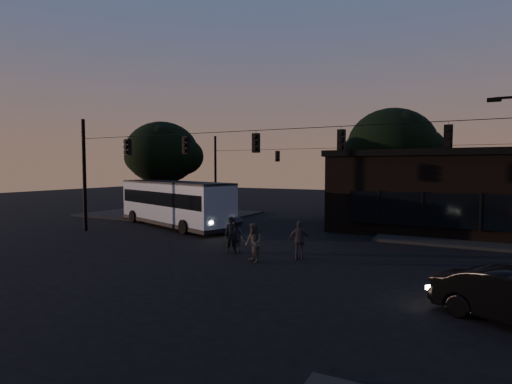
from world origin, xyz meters
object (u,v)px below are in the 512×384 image
at_px(pedestrian_b, 253,243).
at_px(pedestrian_a, 231,235).
at_px(bus, 174,201).
at_px(pedestrian_c, 300,240).
at_px(pedestrian_d, 238,234).
at_px(building, 453,191).

bearing_deg(pedestrian_b, pedestrian_a, -173.42).
distance_m(bus, pedestrian_c, 13.21).
height_order(pedestrian_b, pedestrian_c, pedestrian_c).
relative_size(bus, pedestrian_a, 6.44).
distance_m(pedestrian_b, pedestrian_d, 2.29).
bearing_deg(bus, pedestrian_c, -4.15).
xyz_separation_m(building, pedestrian_d, (-9.41, -13.17, -1.80)).
xyz_separation_m(building, bus, (-17.99, -7.59, -0.87)).
relative_size(pedestrian_b, pedestrian_c, 0.98).
bearing_deg(pedestrian_a, pedestrian_b, -62.32).
relative_size(building, pedestrian_d, 8.51).
distance_m(pedestrian_b, pedestrian_c, 2.24).
height_order(building, pedestrian_c, building).
bearing_deg(pedestrian_c, building, -132.01).
xyz_separation_m(pedestrian_c, pedestrian_d, (-3.34, 0.03, -0.01)).
bearing_deg(pedestrian_b, building, 101.27).
bearing_deg(pedestrian_a, pedestrian_d, 35.83).
height_order(building, pedestrian_a, building).
height_order(bus, pedestrian_d, bus).
bearing_deg(bus, building, 43.91).
relative_size(building, pedestrian_b, 8.66).
bearing_deg(building, bus, -157.13).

